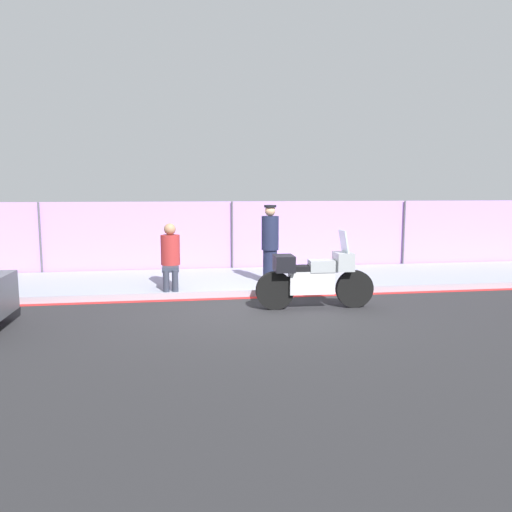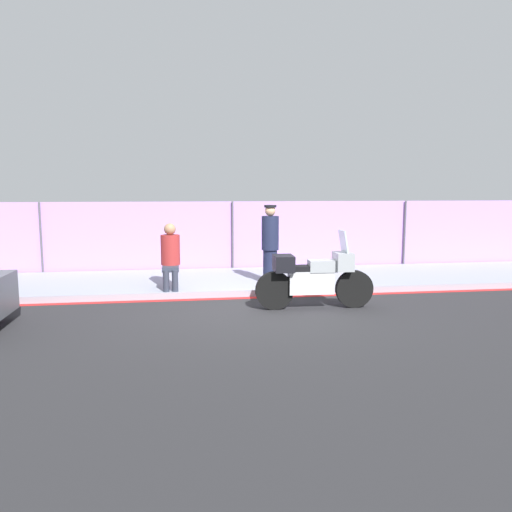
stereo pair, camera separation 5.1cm
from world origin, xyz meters
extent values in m
plane|color=#262628|center=(0.00, 0.00, 0.00)|extent=(120.00, 120.00, 0.00)
cube|color=#8E93A3|center=(0.00, 2.63, 0.07)|extent=(36.31, 3.10, 0.14)
cube|color=red|center=(0.00, 0.99, 0.00)|extent=(36.31, 0.18, 0.01)
cube|color=#AD7FC6|center=(0.00, 4.27, 0.96)|extent=(34.50, 0.08, 1.92)
cylinder|color=#4C4C51|center=(-4.89, 4.17, 0.96)|extent=(0.05, 0.05, 1.92)
cylinder|color=#4C4C51|center=(0.00, 4.17, 0.96)|extent=(0.05, 0.05, 1.92)
cylinder|color=#4C4C51|center=(4.89, 4.17, 0.96)|extent=(0.05, 0.05, 1.92)
cylinder|color=black|center=(1.88, -0.13, 0.36)|extent=(0.72, 0.17, 0.71)
cylinder|color=black|center=(0.34, -0.07, 0.36)|extent=(0.72, 0.17, 0.71)
cube|color=silver|center=(1.03, -0.10, 0.50)|extent=(0.86, 0.32, 0.44)
cube|color=#999EA3|center=(1.25, -0.10, 0.81)|extent=(0.53, 0.33, 0.22)
cube|color=black|center=(0.94, -0.09, 0.77)|extent=(0.61, 0.31, 0.10)
cube|color=#999EA3|center=(1.65, -0.12, 0.89)|extent=(0.34, 0.49, 0.34)
cube|color=silver|center=(1.65, -0.12, 1.27)|extent=(0.12, 0.42, 0.42)
cube|color=black|center=(0.51, -0.07, 0.87)|extent=(0.38, 0.52, 0.30)
cylinder|color=#191E38|center=(0.60, 1.85, 0.52)|extent=(0.31, 0.31, 0.76)
cylinder|color=#191E38|center=(0.60, 1.85, 1.27)|extent=(0.38, 0.38, 0.76)
sphere|color=tan|center=(0.60, 1.85, 1.77)|extent=(0.24, 0.24, 0.24)
cylinder|color=black|center=(0.60, 1.85, 1.87)|extent=(0.27, 0.27, 0.05)
cylinder|color=#2D3342|center=(-1.69, 1.19, 0.37)|extent=(0.13, 0.13, 0.45)
cylinder|color=#2D3342|center=(-1.51, 1.19, 0.37)|extent=(0.13, 0.13, 0.45)
cube|color=#2D3342|center=(-1.60, 1.42, 0.59)|extent=(0.35, 0.45, 0.10)
cylinder|color=maroon|center=(-1.60, 1.64, 0.96)|extent=(0.41, 0.41, 0.64)
sphere|color=#A37556|center=(-1.60, 1.64, 1.40)|extent=(0.25, 0.25, 0.25)
camera|label=1|loc=(-1.41, -9.08, 2.23)|focal=35.00mm
camera|label=2|loc=(-1.36, -9.08, 2.23)|focal=35.00mm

